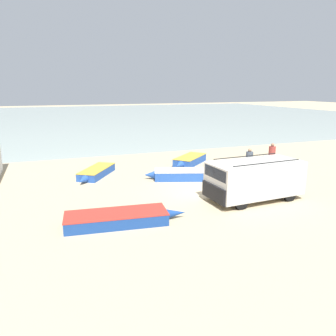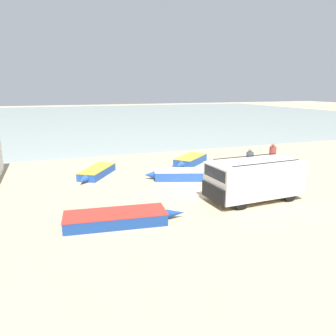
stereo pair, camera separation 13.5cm
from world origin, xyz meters
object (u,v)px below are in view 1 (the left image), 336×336
Objects in this scene: fishing_rowboat_1 at (189,160)px; fisherman_0 at (249,159)px; parked_van at (254,178)px; fishing_rowboat_3 at (178,174)px; fishing_rowboat_2 at (96,172)px; fisherman_1 at (272,153)px; fishing_rowboat_0 at (120,218)px.

fisherman_0 is at bearing 78.00° from fishing_rowboat_1.
parked_van is 1.27× the size of fishing_rowboat_3.
fishing_rowboat_1 is 7.24m from fishing_rowboat_2.
fisherman_0 is at bearing 10.25° from fisherman_1.
fishing_rowboat_0 is 1.34× the size of fishing_rowboat_3.
parked_van is at bearing -63.43° from fisherman_0.
fishing_rowboat_1 is 0.92× the size of fishing_rowboat_3.
parked_van is 2.82× the size of fisherman_0.
fishing_rowboat_2 is 10.12m from fisherman_0.
fishing_rowboat_0 reaches higher than fishing_rowboat_2.
fishing_rowboat_2 is at bearing 95.05° from fishing_rowboat_0.
fishing_rowboat_1 is 4.92m from fisherman_0.
parked_van is at bearing 133.36° from fishing_rowboat_3.
fishing_rowboat_1 is 6.00m from fisherman_1.
parked_van is 1.39× the size of fishing_rowboat_1.
fishing_rowboat_0 is 13.76m from fisherman_1.
fisherman_1 reaches higher than fisherman_0.
fishing_rowboat_1 is (0.20, 8.53, -0.82)m from parked_van.
fishing_rowboat_3 is 7.46m from fisherman_1.
fishing_rowboat_1 is (7.37, 9.23, 0.03)m from fishing_rowboat_0.
parked_van is 7.42m from fisherman_1.
fishing_rowboat_2 is (0.21, 8.16, -0.00)m from fishing_rowboat_0.
fisherman_0 is (9.59, -3.14, 0.80)m from fishing_rowboat_2.
fishing_rowboat_3 is (4.74, -2.51, 0.04)m from fishing_rowboat_2.
fishing_rowboat_3 is at bearing 95.04° from fishing_rowboat_2.
fisherman_1 reaches higher than fishing_rowboat_3.
parked_van reaches higher than fishing_rowboat_0.
fishing_rowboat_0 is 1.46× the size of fishing_rowboat_1.
parked_van reaches higher than fishing_rowboat_1.
fisherman_1 is (4.99, -3.23, 0.79)m from fishing_rowboat_1.
fishing_rowboat_0 is at bearing 9.37° from fishing_rowboat_1.
fishing_rowboat_2 is at bearing -140.20° from fisherman_0.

